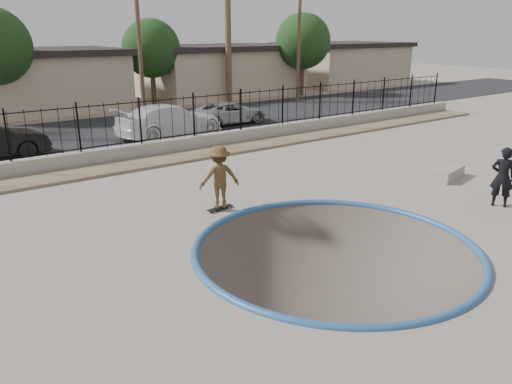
{
  "coord_description": "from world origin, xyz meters",
  "views": [
    {
      "loc": [
        -8.13,
        -8.83,
        5.1
      ],
      "look_at": [
        -0.2,
        2.0,
        0.71
      ],
      "focal_mm": 35.0,
      "sensor_mm": 36.0,
      "label": 1
    }
  ],
  "objects": [
    {
      "name": "rock_strip",
      "position": [
        0.0,
        9.2,
        0.06
      ],
      "size": [
        42.0,
        1.6,
        0.11
      ],
      "primitive_type": "cube",
      "color": "#897959",
      "rests_on": "ground"
    },
    {
      "name": "car_c",
      "position": [
        2.88,
        13.41,
        0.83
      ],
      "size": [
        5.61,
        2.64,
        1.58
      ],
      "primitive_type": "imported",
      "rotation": [
        0.0,
        0.0,
        1.65
      ],
      "color": "white",
      "rests_on": "street"
    },
    {
      "name": "house_east",
      "position": [
        14.0,
        26.5,
        1.97
      ],
      "size": [
        12.6,
        8.6,
        3.9
      ],
      "color": "tan",
      "rests_on": "ground"
    },
    {
      "name": "house_center",
      "position": [
        0.0,
        26.5,
        1.97
      ],
      "size": [
        10.6,
        8.6,
        3.9
      ],
      "color": "tan",
      "rests_on": "ground"
    },
    {
      "name": "concrete_ledge",
      "position": [
        7.5,
        0.97,
        0.2
      ],
      "size": [
        1.71,
        1.02,
        0.4
      ],
      "primitive_type": "cube",
      "rotation": [
        0.0,
        0.0,
        0.21
      ],
      "color": "gray",
      "rests_on": "ground"
    },
    {
      "name": "utility_pole_mid",
      "position": [
        4.0,
        19.0,
        4.96
      ],
      "size": [
        1.7,
        0.24,
        9.5
      ],
      "color": "#473323",
      "rests_on": "ground"
    },
    {
      "name": "street",
      "position": [
        0.0,
        17.0,
        0.02
      ],
      "size": [
        90.0,
        8.0,
        0.04
      ],
      "primitive_type": "cube",
      "color": "black",
      "rests_on": "ground"
    },
    {
      "name": "coping_ring",
      "position": [
        0.0,
        -1.0,
        0.0
      ],
      "size": [
        7.04,
        7.04,
        0.2
      ],
      "primitive_type": "torus",
      "color": "#2C578F",
      "rests_on": "ground"
    },
    {
      "name": "skateboard",
      "position": [
        -0.79,
        3.0,
        0.06
      ],
      "size": [
        0.87,
        0.32,
        0.07
      ],
      "rotation": [
        0.0,
        0.0,
        0.12
      ],
      "color": "black",
      "rests_on": "ground"
    },
    {
      "name": "street_tree_mid",
      "position": [
        7.0,
        24.0,
        3.84
      ],
      "size": [
        3.96,
        3.96,
        5.83
      ],
      "color": "#473323",
      "rests_on": "ground"
    },
    {
      "name": "street_tree_right",
      "position": [
        19.0,
        22.0,
        4.19
      ],
      "size": [
        4.32,
        4.32,
        6.36
      ],
      "color": "#473323",
      "rests_on": "ground"
    },
    {
      "name": "skater",
      "position": [
        -0.79,
        3.0,
        0.92
      ],
      "size": [
        1.34,
        1.0,
        1.85
      ],
      "primitive_type": "imported",
      "rotation": [
        0.0,
        0.0,
        2.85
      ],
      "color": "brown",
      "rests_on": "ground"
    },
    {
      "name": "ground",
      "position": [
        0.0,
        12.0,
        -1.1
      ],
      "size": [
        120.0,
        120.0,
        2.2
      ],
      "primitive_type": "cube",
      "color": "gray",
      "rests_on": "ground"
    },
    {
      "name": "utility_pole_right",
      "position": [
        16.0,
        19.0,
        4.7
      ],
      "size": [
        1.7,
        0.24,
        9.0
      ],
      "color": "#473323",
      "rests_on": "ground"
    },
    {
      "name": "videographer",
      "position": [
        6.2,
        -1.68,
        0.91
      ],
      "size": [
        0.71,
        0.79,
        1.83
      ],
      "primitive_type": "imported",
      "rotation": [
        0.0,
        0.0,
        2.09
      ],
      "color": "black",
      "rests_on": "ground"
    },
    {
      "name": "retaining_wall",
      "position": [
        0.0,
        10.3,
        0.3
      ],
      "size": [
        42.0,
        0.45,
        0.6
      ],
      "primitive_type": "cube",
      "color": "gray",
      "rests_on": "ground"
    },
    {
      "name": "bowl_pit",
      "position": [
        0.0,
        -1.0,
        0.0
      ],
      "size": [
        6.84,
        6.84,
        1.8
      ],
      "primitive_type": null,
      "color": "#453E35",
      "rests_on": "ground"
    },
    {
      "name": "car_d",
      "position": [
        7.19,
        14.59,
        0.65
      ],
      "size": [
        4.44,
        2.1,
        1.22
      ],
      "primitive_type": "imported",
      "rotation": [
        0.0,
        0.0,
        1.55
      ],
      "color": "#989DA0",
      "rests_on": "street"
    },
    {
      "name": "fence",
      "position": [
        0.0,
        10.3,
        1.5
      ],
      "size": [
        40.0,
        0.04,
        1.8
      ],
      "color": "black",
      "rests_on": "retaining_wall"
    },
    {
      "name": "house_east_far",
      "position": [
        28.0,
        26.5,
        1.97
      ],
      "size": [
        11.6,
        8.6,
        3.9
      ],
      "color": "tan",
      "rests_on": "ground"
    }
  ]
}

